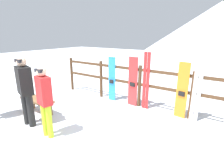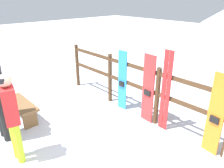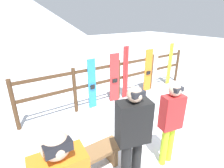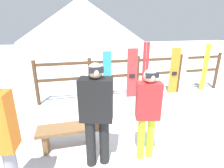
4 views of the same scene
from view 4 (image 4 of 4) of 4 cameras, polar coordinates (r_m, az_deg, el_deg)
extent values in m
plane|color=white|center=(3.97, 19.84, -15.27)|extent=(40.00, 40.00, 0.00)
cone|color=silver|center=(26.97, -9.90, 20.21)|extent=(18.00, 18.00, 6.00)
cylinder|color=#4C331E|center=(5.20, -23.50, 0.17)|extent=(0.10, 0.10, 1.27)
cylinder|color=#4C331E|center=(5.13, -7.19, 1.40)|extent=(0.10, 0.10, 1.27)
cylinder|color=#4C331E|center=(5.48, 8.28, 2.46)|extent=(0.10, 0.10, 1.27)
cylinder|color=#4C331E|center=(6.17, 21.12, 3.21)|extent=(0.10, 0.10, 1.27)
cylinder|color=#4C331E|center=(7.10, 31.02, 3.67)|extent=(0.10, 0.10, 1.27)
cube|color=#4C331E|center=(5.46, 8.31, 3.10)|extent=(5.88, 0.05, 0.08)
cube|color=#4C331E|center=(5.36, 8.53, 7.66)|extent=(5.88, 0.05, 0.08)
cube|color=brown|center=(3.31, -13.93, -13.84)|extent=(1.11, 0.36, 0.06)
cube|color=brown|center=(3.47, -20.82, -17.19)|extent=(0.08, 0.29, 0.37)
cube|color=brown|center=(3.44, -6.44, -16.26)|extent=(0.08, 0.29, 0.37)
cylinder|color=#B7D826|center=(3.04, 9.45, -17.17)|extent=(0.12, 0.12, 0.75)
cylinder|color=#B7D826|center=(3.10, 12.41, -16.59)|extent=(0.12, 0.12, 0.75)
cube|color=red|center=(2.74, 11.80, -5.38)|extent=(0.41, 0.28, 0.59)
sphere|color=#D8B293|center=(2.61, 12.37, 2.63)|extent=(0.20, 0.20, 0.20)
cube|color=black|center=(2.55, 12.99, 2.80)|extent=(0.18, 0.07, 0.07)
cylinder|color=black|center=(2.89, -6.97, -18.51)|extent=(0.15, 0.15, 0.81)
cylinder|color=black|center=(2.91, -2.55, -18.02)|extent=(0.15, 0.15, 0.81)
cube|color=black|center=(2.53, -5.18, -5.07)|extent=(0.53, 0.39, 0.64)
sphere|color=#D8B293|center=(2.39, -5.48, 4.37)|extent=(0.22, 0.22, 0.22)
cube|color=black|center=(2.32, -5.27, 4.64)|extent=(0.20, 0.08, 0.08)
cube|color=#288CE0|center=(5.13, -1.60, 2.59)|extent=(0.25, 0.04, 1.45)
cube|color=black|center=(5.12, -1.53, 1.73)|extent=(0.14, 0.04, 0.12)
cube|color=red|center=(5.33, 6.55, 3.42)|extent=(0.31, 0.05, 1.51)
cube|color=black|center=(5.32, 6.62, 2.56)|extent=(0.17, 0.04, 0.12)
cube|color=red|center=(5.44, 10.31, 4.48)|extent=(0.09, 0.02, 1.68)
cube|color=red|center=(5.49, 11.32, 4.53)|extent=(0.09, 0.02, 1.68)
cube|color=orange|center=(5.96, 19.65, 3.96)|extent=(0.29, 0.06, 1.48)
cube|color=black|center=(5.96, 19.71, 3.21)|extent=(0.16, 0.05, 0.12)
cube|color=white|center=(6.12, 21.97, 4.44)|extent=(0.09, 0.02, 1.57)
cube|color=white|center=(6.18, 22.77, 4.47)|extent=(0.09, 0.02, 1.57)
cube|color=yellow|center=(6.61, 27.77, 4.71)|extent=(0.09, 0.02, 1.58)
cube|color=yellow|center=(6.68, 28.45, 4.73)|extent=(0.09, 0.02, 1.58)
camera|label=1|loc=(4.19, 73.45, 5.59)|focal=28.00mm
camera|label=2|loc=(4.62, 61.79, 15.15)|focal=35.00mm
camera|label=3|loc=(1.40, -75.48, 21.49)|focal=28.00mm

